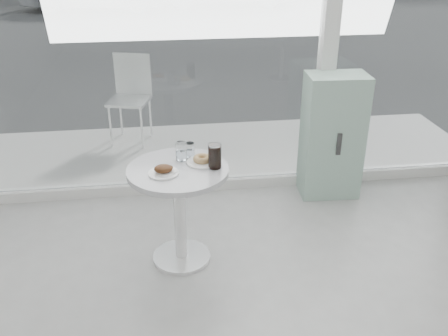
{
  "coord_description": "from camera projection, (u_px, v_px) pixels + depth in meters",
  "views": [
    {
      "loc": [
        -0.59,
        -1.25,
        2.31
      ],
      "look_at": [
        -0.2,
        1.7,
        0.85
      ],
      "focal_mm": 40.0,
      "sensor_mm": 36.0,
      "label": 1
    }
  ],
  "objects": [
    {
      "name": "patio_chair",
      "position": [
        131.0,
        93.0,
        5.6
      ],
      "size": [
        0.52,
        0.52,
        0.97
      ],
      "rotation": [
        0.0,
        0.0,
        -0.27
      ],
      "color": "white",
      "rests_on": "patio_deck"
    },
    {
      "name": "storefront",
      "position": [
        236.0,
        4.0,
        4.12
      ],
      "size": [
        5.0,
        0.14,
        3.0
      ],
      "color": "white",
      "rests_on": "ground"
    },
    {
      "name": "cola_glass",
      "position": [
        215.0,
        156.0,
        3.46
      ],
      "size": [
        0.09,
        0.09,
        0.18
      ],
      "color": "white",
      "rests_on": "main_table"
    },
    {
      "name": "water_tumbler_b",
      "position": [
        190.0,
        151.0,
        3.64
      ],
      "size": [
        0.07,
        0.07,
        0.11
      ],
      "color": "white",
      "rests_on": "main_table"
    },
    {
      "name": "water_tumbler_a",
      "position": [
        181.0,
        152.0,
        3.59
      ],
      "size": [
        0.08,
        0.08,
        0.13
      ],
      "color": "white",
      "rests_on": "main_table"
    },
    {
      "name": "plate_donut",
      "position": [
        202.0,
        160.0,
        3.56
      ],
      "size": [
        0.23,
        0.23,
        0.05
      ],
      "color": "white",
      "rests_on": "main_table"
    },
    {
      "name": "patio_deck",
      "position": [
        217.0,
        151.0,
        5.57
      ],
      "size": [
        5.6,
        1.6,
        0.05
      ],
      "primitive_type": "cube",
      "color": "silver",
      "rests_on": "ground"
    },
    {
      "name": "plate_fritter",
      "position": [
        164.0,
        170.0,
        3.4
      ],
      "size": [
        0.21,
        0.21,
        0.07
      ],
      "color": "white",
      "rests_on": "main_table"
    },
    {
      "name": "main_table",
      "position": [
        179.0,
        196.0,
        3.59
      ],
      "size": [
        0.72,
        0.72,
        0.77
      ],
      "color": "white",
      "rests_on": "ground"
    },
    {
      "name": "mint_cabinet",
      "position": [
        332.0,
        136.0,
        4.53
      ],
      "size": [
        0.55,
        0.39,
        1.15
      ],
      "rotation": [
        0.0,
        0.0,
        -0.06
      ],
      "color": "#9BC7B2",
      "rests_on": "ground"
    },
    {
      "name": "street",
      "position": [
        172.0,
        2.0,
        16.43
      ],
      "size": [
        40.0,
        24.0,
        0.0
      ],
      "primitive_type": "cube",
      "color": "#3A3A3A",
      "rests_on": "ground"
    }
  ]
}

